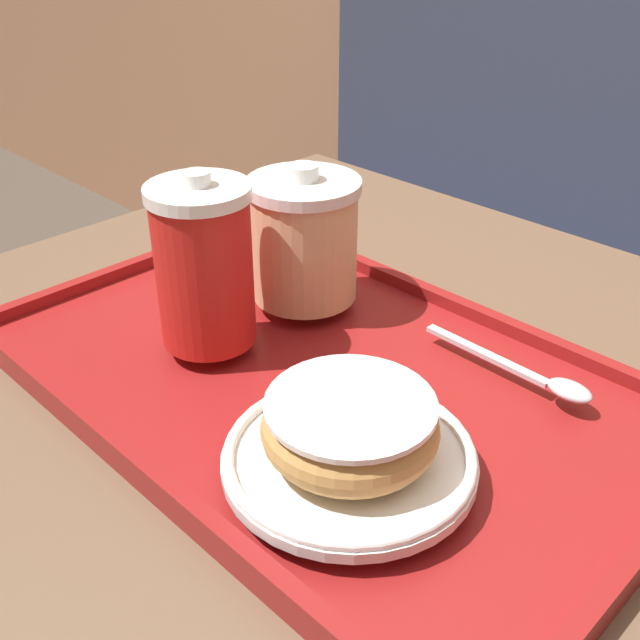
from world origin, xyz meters
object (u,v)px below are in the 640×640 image
(coffee_cup_rear, at_px, (304,238))
(spoon, at_px, (543,379))
(coffee_cup_front, at_px, (204,265))
(donut_chocolate_glazed, at_px, (350,425))

(coffee_cup_rear, height_order, spoon, coffee_cup_rear)
(coffee_cup_front, bearing_deg, spoon, 30.48)
(donut_chocolate_glazed, distance_m, spoon, 0.18)
(spoon, bearing_deg, coffee_cup_rear, -171.45)
(coffee_cup_rear, height_order, donut_chocolate_glazed, coffee_cup_rear)
(coffee_cup_rear, relative_size, spoon, 0.82)
(coffee_cup_rear, relative_size, donut_chocolate_glazed, 1.08)
(coffee_cup_front, height_order, donut_chocolate_glazed, coffee_cup_front)
(coffee_cup_front, bearing_deg, donut_chocolate_glazed, -9.99)
(coffee_cup_rear, bearing_deg, spoon, 7.06)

